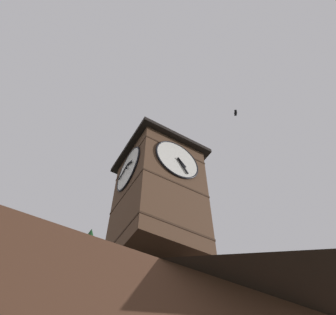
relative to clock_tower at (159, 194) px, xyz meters
The scene contains 2 objects.
clock_tower is the anchor object (origin of this frame).
flying_bird_high 12.17m from the clock_tower, 163.32° to the left, with size 0.50×0.56×0.15m.
Camera 1 is at (5.44, 9.73, 1.43)m, focal length 33.97 mm.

